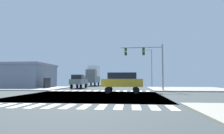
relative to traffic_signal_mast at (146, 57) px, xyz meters
The scene contains 11 objects.
ground 10.48m from the traffic_signal_mast, 130.07° to the right, with size 90.00×90.00×0.05m.
sidewalk_corner_ne 9.58m from the traffic_signal_mast, 34.65° to the left, with size 12.00×12.00×0.14m.
sidewalk_corner_nw 20.17m from the traffic_signal_mast, 165.86° to the left, with size 12.00×12.00×0.14m.
crosswalk_near 16.47m from the traffic_signal_mast, 113.50° to the right, with size 13.50×2.00×0.01m.
crosswalk_far 7.80m from the traffic_signal_mast, behind, with size 13.50×2.00×0.01m.
traffic_signal_mast is the anchor object (origin of this frame).
street_lamp 14.20m from the traffic_signal_mast, 81.55° to the left, with size 1.78×0.32×7.76m.
bank_building 24.83m from the traffic_signal_mast, 159.65° to the left, with size 13.09×9.30×4.49m.
suv_crossing_2 5.77m from the traffic_signal_mast, 129.49° to the right, with size 4.60×1.96×2.34m.
pickup_queued_1 13.38m from the traffic_signal_mast, 148.51° to the left, with size 2.00×5.10×2.35m.
box_truck_leading_1 22.50m from the traffic_signal_mast, 119.57° to the left, with size 2.40×7.20×4.85m.
Camera 1 is at (3.91, -18.23, 1.61)m, focal length 30.22 mm.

